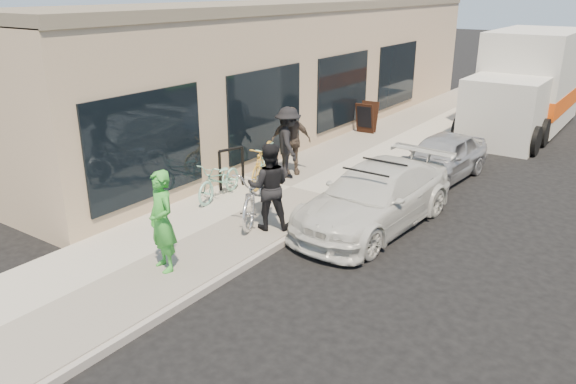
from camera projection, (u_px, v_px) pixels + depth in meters
The scene contains 17 objects.
ground at pixel (287, 262), 10.07m from camera, with size 120.00×120.00×0.00m, color black.
sidewalk at pixel (291, 189), 13.43m from camera, with size 3.00×34.00×0.15m, color #A7A396.
curb at pixel (347, 203), 12.60m from camera, with size 0.12×34.00×0.13m, color gray.
storefront at pixel (297, 69), 18.30m from camera, with size 3.60×20.00×4.22m.
bike_rack at pixel (231, 164), 13.14m from camera, with size 0.25×0.67×0.98m.
sandwich_board at pixel (367, 117), 18.22m from camera, with size 0.64×0.64×0.98m.
sedan_white at pixel (375, 197), 11.38m from camera, with size 2.09×4.46×1.30m.
sedan_silver at pixel (441, 157), 14.18m from camera, with size 1.38×3.42×1.17m, color #ABACB1.
moving_truck at pixel (526, 87), 18.96m from camera, with size 2.55×6.69×3.28m.
tandem_bike at pixel (258, 193), 11.40m from camera, with size 0.74×2.11×1.11m, color silver.
woman_rider at pixel (162, 221), 9.22m from camera, with size 0.63×0.41×1.73m, color green.
man_standing at pixel (269, 187), 10.83m from camera, with size 0.84×0.65×1.72m, color black.
cruiser_bike_a at pixel (268, 163), 13.70m from camera, with size 0.42×1.49×0.90m, color #8ED4BD.
cruiser_bike_b at pixel (220, 180), 12.55m from camera, with size 0.57×1.62×0.85m, color #8ED4BD.
cruiser_bike_c at pixel (265, 164), 13.40m from camera, with size 0.47×1.67×1.00m, color #BF8C2C.
bystander_a at pixel (288, 142), 13.84m from camera, with size 1.13×0.65×1.76m, color black.
bystander_b at pixel (291, 141), 14.08m from camera, with size 1.00×0.42×1.71m, color #4F4238.
Camera 1 is at (5.20, -7.37, 4.64)m, focal length 35.00 mm.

